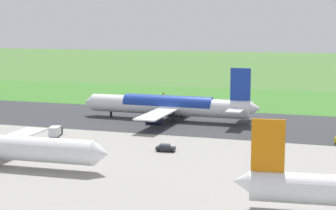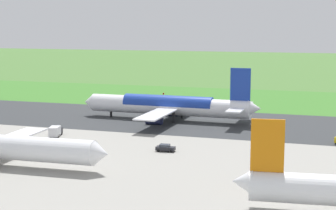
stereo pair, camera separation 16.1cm
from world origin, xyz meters
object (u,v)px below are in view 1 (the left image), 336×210
object	(u,v)px
service_truck_baggage	(56,131)
no_stopping_sign	(163,96)
traffic_cone_orange	(157,98)
airliner_main	(169,106)
service_car_followme	(166,148)

from	to	relation	value
service_truck_baggage	no_stopping_sign	bearing A→B (deg)	-95.45
traffic_cone_orange	no_stopping_sign	bearing A→B (deg)	128.43
airliner_main	no_stopping_sign	size ratio (longest dim) A/B	18.15
airliner_main	traffic_cone_orange	xyz separation A→B (m)	(18.34, -42.94, -4.08)
airliner_main	service_truck_baggage	distance (m)	36.43
service_car_followme	traffic_cone_orange	size ratio (longest dim) A/B	7.82
no_stopping_sign	airliner_main	bearing A→B (deg)	110.35
service_truck_baggage	traffic_cone_orange	size ratio (longest dim) A/B	11.25
service_truck_baggage	service_car_followme	size ratio (longest dim) A/B	1.44
no_stopping_sign	traffic_cone_orange	xyz separation A→B (m)	(4.54, -5.72, -1.48)
service_truck_baggage	no_stopping_sign	xyz separation A→B (m)	(-6.43, -67.38, 0.35)
airliner_main	traffic_cone_orange	distance (m)	46.88
airliner_main	service_car_followme	size ratio (longest dim) A/B	12.57
no_stopping_sign	traffic_cone_orange	size ratio (longest dim) A/B	5.42
service_car_followme	traffic_cone_orange	distance (m)	84.82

